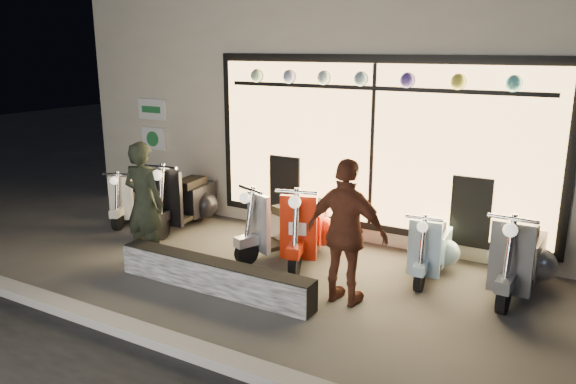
% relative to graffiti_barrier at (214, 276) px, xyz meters
% --- Properties ---
extents(ground, '(40.00, 40.00, 0.00)m').
position_rel_graffiti_barrier_xyz_m(ground, '(0.24, 0.65, -0.20)').
color(ground, '#383533').
rests_on(ground, ground).
extents(kerb, '(40.00, 0.25, 0.12)m').
position_rel_graffiti_barrier_xyz_m(kerb, '(0.24, -1.35, -0.14)').
color(kerb, slate).
rests_on(kerb, ground).
extents(shop_building, '(10.20, 6.23, 4.20)m').
position_rel_graffiti_barrier_xyz_m(shop_building, '(0.24, 5.63, 1.90)').
color(shop_building, beige).
rests_on(shop_building, ground).
extents(graffiti_barrier, '(2.80, 0.28, 0.40)m').
position_rel_graffiti_barrier_xyz_m(graffiti_barrier, '(0.00, 0.00, 0.00)').
color(graffiti_barrier, black).
rests_on(graffiti_barrier, ground).
extents(scooter_silver, '(0.84, 1.45, 1.05)m').
position_rel_graffiti_barrier_xyz_m(scooter_silver, '(0.16, 1.64, 0.22)').
color(scooter_silver, black).
rests_on(scooter_silver, ground).
extents(scooter_red, '(0.80, 1.57, 1.12)m').
position_rel_graffiti_barrier_xyz_m(scooter_red, '(0.42, 1.68, 0.25)').
color(scooter_red, black).
rests_on(scooter_red, ground).
extents(scooter_black, '(0.64, 1.60, 1.14)m').
position_rel_graffiti_barrier_xyz_m(scooter_black, '(-2.01, 1.94, 0.26)').
color(scooter_black, black).
rests_on(scooter_black, ground).
extents(scooter_cream, '(0.71, 1.28, 0.92)m').
position_rel_graffiti_barrier_xyz_m(scooter_cream, '(-3.09, 1.75, 0.17)').
color(scooter_cream, black).
rests_on(scooter_cream, ground).
extents(scooter_blue, '(0.47, 1.29, 0.92)m').
position_rel_graffiti_barrier_xyz_m(scooter_blue, '(2.19, 1.94, 0.17)').
color(scooter_blue, black).
rests_on(scooter_blue, ground).
extents(scooter_grey, '(0.52, 1.53, 1.09)m').
position_rel_graffiti_barrier_xyz_m(scooter_grey, '(3.30, 1.96, 0.24)').
color(scooter_grey, black).
rests_on(scooter_grey, ground).
extents(man, '(0.66, 0.45, 1.74)m').
position_rel_graffiti_barrier_xyz_m(man, '(-1.44, 0.33, 0.67)').
color(man, black).
rests_on(man, ground).
extents(woman, '(1.06, 0.49, 1.76)m').
position_rel_graffiti_barrier_xyz_m(woman, '(1.57, 0.52, 0.68)').
color(woman, brown).
rests_on(woman, ground).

